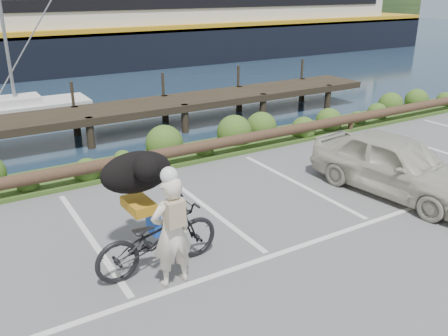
# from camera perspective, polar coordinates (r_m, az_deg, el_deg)

# --- Properties ---
(ground) EXTENTS (72.00, 72.00, 0.00)m
(ground) POSITION_cam_1_polar(r_m,az_deg,el_deg) (9.03, 4.12, -9.45)
(ground) COLOR #58585A
(vegetation_strip) EXTENTS (34.00, 1.60, 0.10)m
(vegetation_strip) POSITION_cam_1_polar(r_m,az_deg,el_deg) (13.27, -9.13, 0.81)
(vegetation_strip) COLOR #3D5B21
(vegetation_strip) RESTS_ON ground
(log_rail) EXTENTS (32.00, 0.30, 0.60)m
(log_rail) POSITION_cam_1_polar(r_m,az_deg,el_deg) (12.68, -7.90, -0.33)
(log_rail) COLOR #443021
(log_rail) RESTS_ON ground
(bicycle) EXTENTS (2.28, 0.89, 1.18)m
(bicycle) POSITION_cam_1_polar(r_m,az_deg,el_deg) (8.18, -7.97, -8.32)
(bicycle) COLOR black
(bicycle) RESTS_ON ground
(cyclist) EXTENTS (0.71, 0.48, 1.88)m
(cyclist) POSITION_cam_1_polar(r_m,az_deg,el_deg) (7.60, -6.33, -7.64)
(cyclist) COLOR #EDE0C9
(cyclist) RESTS_ON ground
(dog) EXTENTS (0.69, 1.31, 0.74)m
(dog) POSITION_cam_1_polar(r_m,az_deg,el_deg) (8.37, -10.49, -0.48)
(dog) COLOR black
(dog) RESTS_ON bicycle
(parked_car) EXTENTS (2.19, 4.29, 1.40)m
(parked_car) POSITION_cam_1_polar(r_m,az_deg,el_deg) (11.71, 19.98, 0.38)
(parked_car) COLOR #B9B5A3
(parked_car) RESTS_ON ground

